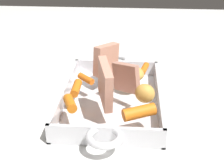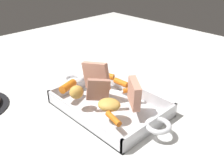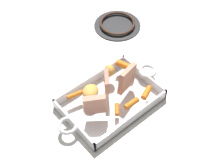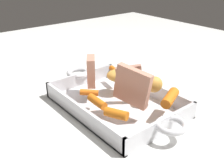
% 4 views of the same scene
% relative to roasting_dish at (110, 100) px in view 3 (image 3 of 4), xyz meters
% --- Properties ---
extents(ground_plane, '(1.86, 1.86, 0.00)m').
position_rel_roasting_dish_xyz_m(ground_plane, '(0.00, 0.00, -0.01)').
color(ground_plane, white).
extents(roasting_dish, '(0.41, 0.22, 0.04)m').
position_rel_roasting_dish_xyz_m(roasting_dish, '(0.00, 0.00, 0.00)').
color(roasting_dish, silver).
rests_on(roasting_dish, ground_plane).
extents(roast_slice_thick, '(0.05, 0.06, 0.07)m').
position_rel_roasting_dish_xyz_m(roast_slice_thick, '(-0.01, -0.03, 0.06)').
color(roast_slice_thick, tan).
rests_on(roast_slice_thick, roasting_dish).
extents(roast_slice_thin, '(0.07, 0.06, 0.08)m').
position_rel_roasting_dish_xyz_m(roast_slice_thin, '(0.08, 0.02, 0.06)').
color(roast_slice_thin, tan).
rests_on(roast_slice_thin, roasting_dish).
extents(roast_slice_outer, '(0.09, 0.04, 0.09)m').
position_rel_roasting_dish_xyz_m(roast_slice_outer, '(-0.06, 0.01, 0.07)').
color(roast_slice_outer, tan).
rests_on(roast_slice_outer, roasting_dish).
extents(baby_carrot_center_left, '(0.05, 0.04, 0.02)m').
position_rel_roasting_dish_xyz_m(baby_carrot_center_left, '(-0.09, 0.08, 0.04)').
color(baby_carrot_center_left, orange).
rests_on(baby_carrot_center_left, roasting_dish).
extents(baby_carrot_short, '(0.05, 0.07, 0.03)m').
position_rel_roasting_dish_xyz_m(baby_carrot_short, '(-0.12, -0.06, 0.04)').
color(baby_carrot_short, orange).
rests_on(baby_carrot_short, roasting_dish).
extents(baby_carrot_southeast, '(0.06, 0.03, 0.02)m').
position_rel_roasting_dish_xyz_m(baby_carrot_southeast, '(0.09, -0.07, 0.04)').
color(baby_carrot_southeast, orange).
rests_on(baby_carrot_southeast, roasting_dish).
extents(baby_carrot_center_right, '(0.04, 0.04, 0.02)m').
position_rel_roasting_dish_xyz_m(baby_carrot_center_right, '(0.03, 0.06, 0.04)').
color(baby_carrot_center_right, orange).
rests_on(baby_carrot_center_right, roasting_dish).
extents(baby_carrot_southwest, '(0.05, 0.02, 0.02)m').
position_rel_roasting_dish_xyz_m(baby_carrot_southwest, '(-0.02, 0.07, 0.04)').
color(baby_carrot_southwest, orange).
rests_on(baby_carrot_southwest, roasting_dish).
extents(potato_whole, '(0.08, 0.07, 0.03)m').
position_rel_roasting_dish_xyz_m(potato_whole, '(0.05, -0.04, 0.04)').
color(potato_whole, gold).
rests_on(potato_whole, roasting_dish).
extents(potato_golden_small, '(0.05, 0.05, 0.04)m').
position_rel_roasting_dish_xyz_m(potato_golden_small, '(-0.06, -0.07, 0.05)').
color(potato_golden_small, gold).
rests_on(potato_golden_small, roasting_dish).
extents(stove_burner_rear, '(0.19, 0.19, 0.02)m').
position_rel_roasting_dish_xyz_m(stove_burner_rear, '(-0.28, -0.28, -0.00)').
color(stove_burner_rear, black).
rests_on(stove_burner_rear, ground_plane).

